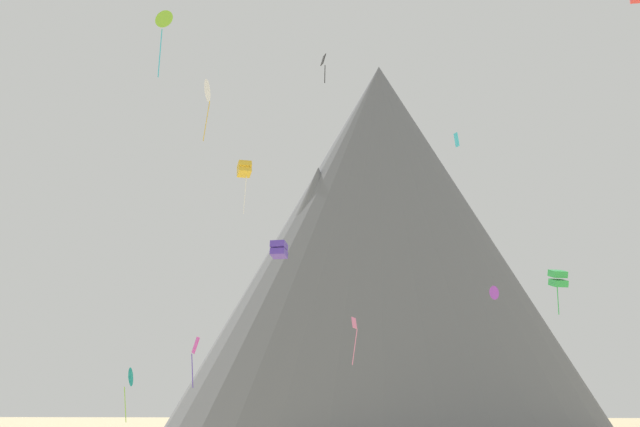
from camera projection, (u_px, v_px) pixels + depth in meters
rock_massif at (376, 254)px, 142.64m from camera, size 93.73×93.73×63.27m
kite_green_mid at (558, 279)px, 75.92m from camera, size 1.68×1.76×4.15m
kite_lime_high at (164, 21)px, 69.68m from camera, size 1.64×0.65×5.94m
kite_magenta_low at (195, 350)px, 75.45m from camera, size 0.95×0.98×4.60m
kite_black_high at (324, 62)px, 85.06m from camera, size 0.65×0.85×3.10m
kite_pink_low at (354, 331)px, 86.62m from camera, size 0.65×0.88×4.94m
kite_violet_mid at (495, 293)px, 84.35m from camera, size 1.15×1.41×1.42m
kite_white_high at (209, 91)px, 89.59m from camera, size 1.72×2.56×6.91m
kite_teal_low at (129, 378)px, 84.47m from camera, size 0.79×1.91×5.40m
kite_indigo_mid at (279, 250)px, 77.41m from camera, size 1.58×1.66×1.58m
kite_gold_high at (244, 169)px, 89.87m from camera, size 1.81×1.89×5.77m
kite_cyan_mid at (457, 140)px, 69.85m from camera, size 0.42×0.96×1.23m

